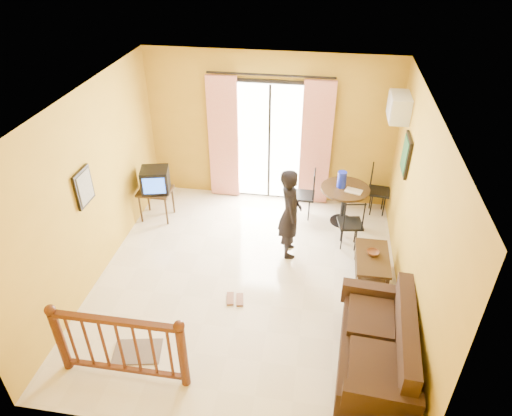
% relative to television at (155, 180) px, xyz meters
% --- Properties ---
extents(ground, '(5.00, 5.00, 0.00)m').
position_rel_television_xyz_m(ground, '(1.87, -1.42, -0.78)').
color(ground, beige).
rests_on(ground, ground).
extents(room_shell, '(5.00, 5.00, 5.00)m').
position_rel_television_xyz_m(room_shell, '(1.87, -1.42, 0.92)').
color(room_shell, white).
rests_on(room_shell, ground).
extents(balcony_door, '(2.25, 0.14, 2.46)m').
position_rel_television_xyz_m(balcony_door, '(1.87, 1.01, 0.40)').
color(balcony_door, black).
rests_on(balcony_door, ground).
extents(tv_table, '(0.57, 0.48, 0.57)m').
position_rel_television_xyz_m(tv_table, '(-0.03, 0.00, -0.29)').
color(tv_table, black).
rests_on(tv_table, ground).
extents(television, '(0.55, 0.52, 0.42)m').
position_rel_television_xyz_m(television, '(0.00, 0.00, 0.00)').
color(television, black).
rests_on(television, tv_table).
extents(picture_left, '(0.05, 0.42, 0.52)m').
position_rel_television_xyz_m(picture_left, '(-0.35, -1.62, 0.77)').
color(picture_left, black).
rests_on(picture_left, room_shell).
extents(dining_table, '(0.85, 0.85, 0.71)m').
position_rel_television_xyz_m(dining_table, '(3.29, 0.38, -0.23)').
color(dining_table, black).
rests_on(dining_table, ground).
extents(water_jug, '(0.16, 0.16, 0.29)m').
position_rel_television_xyz_m(water_jug, '(3.21, 0.40, 0.07)').
color(water_jug, '#121FAF').
rests_on(water_jug, dining_table).
extents(serving_tray, '(0.32, 0.26, 0.02)m').
position_rel_television_xyz_m(serving_tray, '(3.43, 0.28, -0.07)').
color(serving_tray, beige).
rests_on(serving_tray, dining_table).
extents(dining_chairs, '(1.77, 1.57, 0.95)m').
position_rel_television_xyz_m(dining_chairs, '(3.30, 0.30, -0.78)').
color(dining_chairs, black).
rests_on(dining_chairs, ground).
extents(air_conditioner, '(0.31, 0.60, 0.40)m').
position_rel_television_xyz_m(air_conditioner, '(3.96, 0.53, 1.37)').
color(air_conditioner, silver).
rests_on(air_conditioner, room_shell).
extents(botanical_print, '(0.05, 0.50, 0.60)m').
position_rel_television_xyz_m(botanical_print, '(4.09, -0.12, 0.87)').
color(botanical_print, black).
rests_on(botanical_print, room_shell).
extents(coffee_table, '(0.49, 0.89, 0.40)m').
position_rel_television_xyz_m(coffee_table, '(3.72, -1.06, -0.52)').
color(coffee_table, black).
rests_on(coffee_table, ground).
extents(bowl, '(0.25, 0.25, 0.06)m').
position_rel_television_xyz_m(bowl, '(3.72, -1.00, -0.36)').
color(bowl, brown).
rests_on(bowl, coffee_table).
extents(sofa, '(0.93, 1.82, 0.85)m').
position_rel_television_xyz_m(sofa, '(3.72, -2.71, -0.47)').
color(sofa, black).
rests_on(sofa, ground).
extents(standing_person, '(0.46, 0.61, 1.52)m').
position_rel_television_xyz_m(standing_person, '(2.42, -0.65, -0.02)').
color(standing_person, black).
rests_on(standing_person, ground).
extents(stair_balustrade, '(1.63, 0.13, 1.04)m').
position_rel_television_xyz_m(stair_balustrade, '(0.72, -3.32, -0.22)').
color(stair_balustrade, '#471E0F').
rests_on(stair_balustrade, ground).
extents(doormat, '(0.66, 0.51, 0.02)m').
position_rel_television_xyz_m(doormat, '(0.73, -2.99, -0.77)').
color(doormat, '#61544D').
rests_on(doormat, ground).
extents(sandals, '(0.29, 0.26, 0.03)m').
position_rel_television_xyz_m(sandals, '(1.78, -1.88, -0.77)').
color(sandals, brown).
rests_on(sandals, ground).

